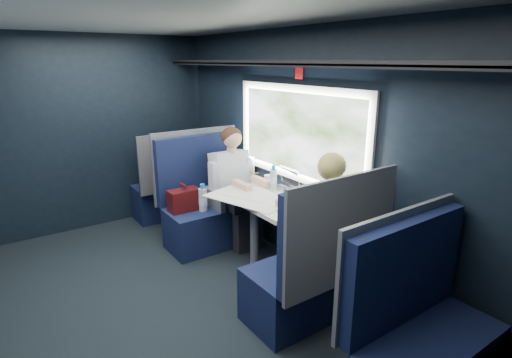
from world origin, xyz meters
TOP-DOWN VIEW (x-y plane):
  - ground at (0.00, 0.00)m, footprint 2.80×4.20m
  - room_shell at (0.02, 0.00)m, footprint 3.00×4.40m
  - table at (1.03, 0.00)m, footprint 0.62×1.00m
  - seat_bay_near at (0.84, 0.87)m, footprint 1.04×0.62m
  - seat_bay_far at (0.85, -0.87)m, footprint 1.04×0.62m
  - seat_row_front at (0.85, 1.80)m, footprint 1.04×0.51m
  - seat_row_back at (0.85, -1.80)m, footprint 1.04×0.51m
  - man at (1.10, 0.70)m, footprint 0.53×0.56m
  - woman at (1.10, -0.71)m, footprint 0.53×0.56m
  - papers at (0.92, 0.11)m, footprint 0.77×0.93m
  - laptop at (1.33, 0.09)m, footprint 0.24×0.31m
  - bottle_small at (1.27, 0.21)m, footprint 0.07×0.07m
  - cup at (1.30, 0.36)m, footprint 0.07×0.07m

SIDE VIEW (x-z plane):
  - ground at x=0.00m, z-range -0.01..0.00m
  - seat_row_front at x=0.85m, z-range -0.17..0.99m
  - seat_row_back at x=0.85m, z-range -0.17..0.99m
  - seat_bay_far at x=0.85m, z-range -0.22..1.04m
  - seat_bay_near at x=0.84m, z-range -0.21..1.05m
  - table at x=1.03m, z-range 0.29..1.03m
  - man at x=1.10m, z-range 0.06..1.38m
  - woman at x=1.10m, z-range 0.07..1.39m
  - papers at x=0.92m, z-range 0.74..0.75m
  - cup at x=1.30m, z-range 0.74..0.83m
  - laptop at x=1.33m, z-range 0.69..0.92m
  - bottle_small at x=1.27m, z-range 0.73..0.96m
  - room_shell at x=0.02m, z-range 0.28..2.68m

